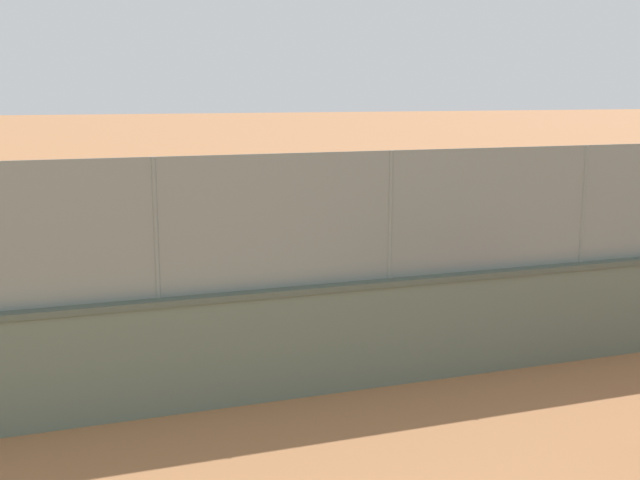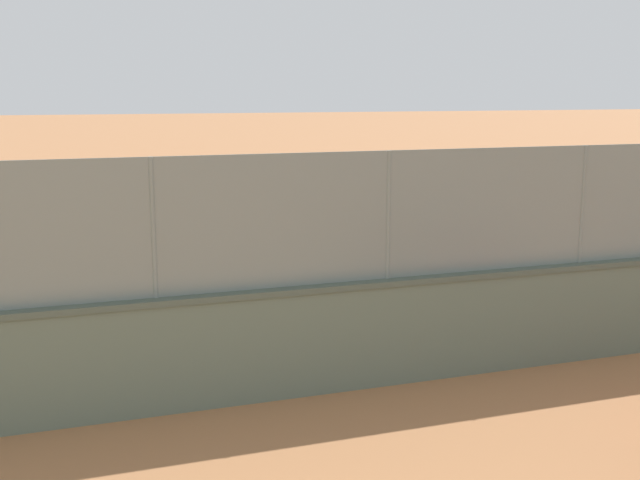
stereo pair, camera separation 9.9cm
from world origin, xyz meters
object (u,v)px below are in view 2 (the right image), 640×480
player_baseline_waiting (289,238)px  player_crossing_court (167,250)px  player_at_service_line (369,209)px  sports_ball (375,201)px

player_baseline_waiting → player_crossing_court: player_crossing_court is taller
player_at_service_line → player_baseline_waiting: size_ratio=0.94×
player_at_service_line → player_crossing_court: 7.94m
sports_ball → player_crossing_court: bearing=23.0°
player_at_service_line → sports_ball: 2.42m
player_at_service_line → player_crossing_court: bearing=35.5°
player_at_service_line → sports_ball: sports_ball is taller
player_crossing_court → player_baseline_waiting: bearing=-164.4°
player_at_service_line → player_baseline_waiting: bearing=46.6°
player_at_service_line → player_crossing_court: player_crossing_court is taller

